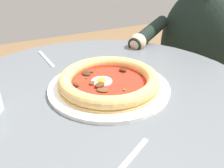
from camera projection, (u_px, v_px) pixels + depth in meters
dining_table at (102, 140)px, 0.73m from camera, size 0.89×0.89×0.76m
pizza_on_plate at (109, 82)px, 0.65m from camera, size 0.33×0.33×0.05m
fork_utensil at (46, 59)px, 0.84m from camera, size 0.17×0.02×0.00m
diner_person at (188, 84)px, 1.22m from camera, size 0.42×0.57×1.14m
cafe_chair_diner at (201, 66)px, 1.29m from camera, size 0.51×0.51×0.93m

